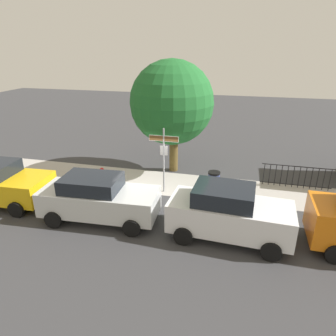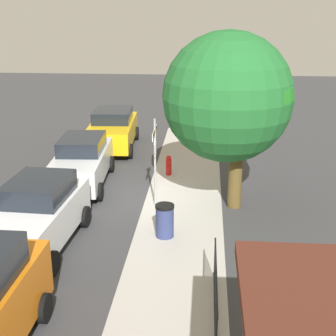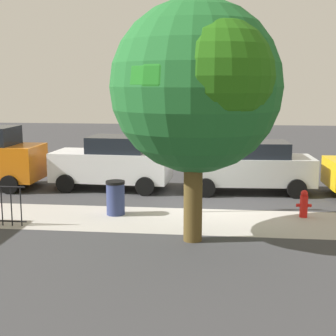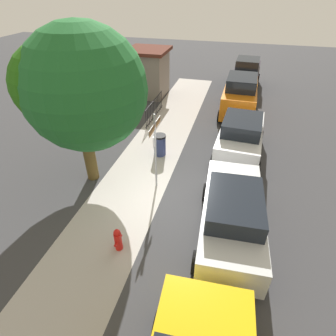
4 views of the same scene
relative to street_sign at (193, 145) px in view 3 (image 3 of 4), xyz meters
name	(u,v)px [view 3 (image 3 of 4)]	position (x,y,z in m)	size (l,w,h in m)	color
ground_plane	(211,209)	(-0.53, -0.40, -1.97)	(60.00, 60.00, 0.00)	#38383A
sidewalk_strip	(138,219)	(1.47, 0.90, -1.97)	(24.00, 2.60, 0.00)	#ACA69F
street_sign	(193,145)	(0.00, 0.00, 0.00)	(1.31, 0.07, 2.96)	#9EA0A5
shade_tree	(196,85)	(-0.20, 2.49, 1.71)	(4.06, 4.07, 5.67)	brown
car_silver	(250,167)	(-1.78, -2.88, -1.08)	(4.45, 2.12, 1.76)	silver
car_white	(113,163)	(3.02, -2.89, -1.02)	(4.19, 2.13, 1.89)	white
fire_hydrant	(304,204)	(-3.12, 0.20, -1.59)	(0.42, 0.22, 0.78)	red
trash_bin	(116,198)	(2.19, 0.50, -1.48)	(0.55, 0.55, 0.98)	navy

